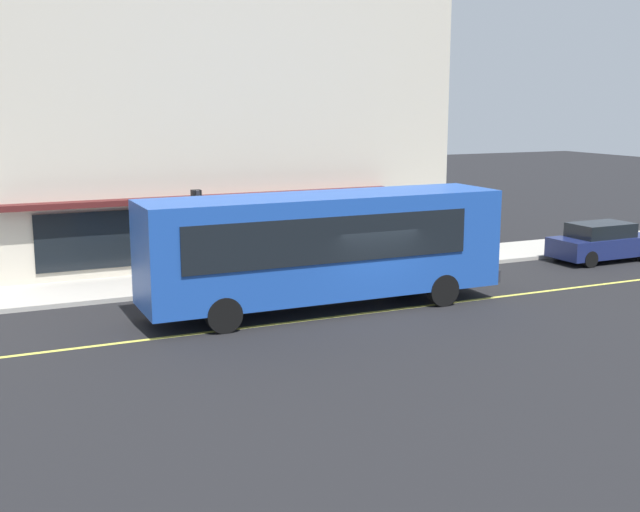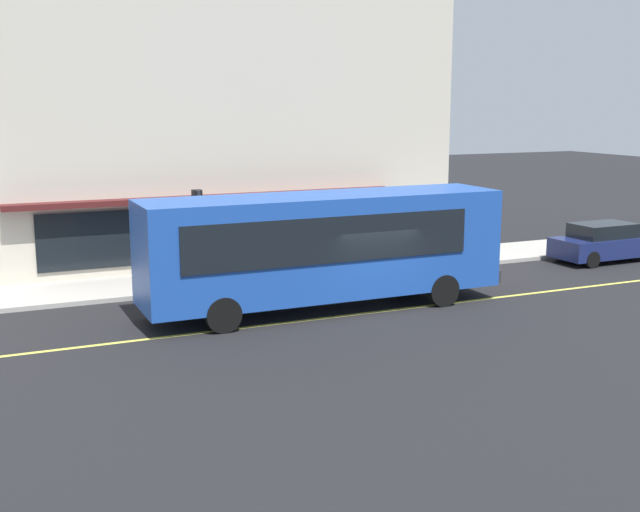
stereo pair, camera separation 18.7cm
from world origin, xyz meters
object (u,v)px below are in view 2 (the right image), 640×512
at_px(car_navy, 604,243).
at_px(traffic_light, 198,214).
at_px(pedestrian_near_storefront, 423,236).
at_px(pedestrian_at_corner, 497,222).
at_px(bus, 325,245).

bearing_deg(car_navy, traffic_light, 173.38).
bearing_deg(pedestrian_near_storefront, traffic_light, -178.74).
xyz_separation_m(car_navy, pedestrian_at_corner, (-2.70, 3.34, 0.54)).
bearing_deg(pedestrian_at_corner, pedestrian_near_storefront, -163.34).
relative_size(bus, traffic_light, 3.48).
bearing_deg(bus, traffic_light, 123.56).
bearing_deg(traffic_light, car_navy, -6.62).
relative_size(pedestrian_near_storefront, pedestrian_at_corner, 0.91).
bearing_deg(pedestrian_near_storefront, pedestrian_at_corner, 16.66).
xyz_separation_m(bus, pedestrian_at_corner, (10.43, 5.64, -0.70)).
height_order(traffic_light, pedestrian_at_corner, traffic_light).
bearing_deg(car_navy, pedestrian_at_corner, 128.95).
bearing_deg(pedestrian_near_storefront, car_navy, -16.12).
bearing_deg(car_navy, pedestrian_near_storefront, 163.88).
height_order(bus, pedestrian_at_corner, bus).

